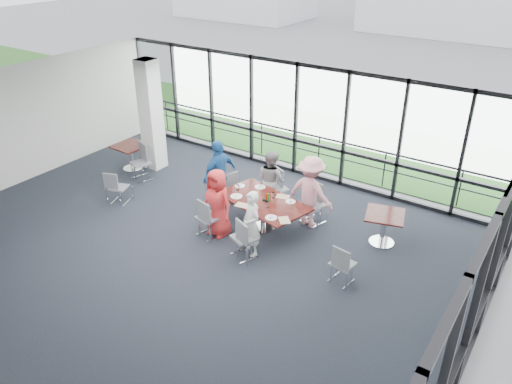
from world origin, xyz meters
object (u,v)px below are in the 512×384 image
Objects in this scene: chair_spare_lb at (141,163)px; chair_spare_r at (343,264)px; chair_main_nl at (208,218)px; chair_main_fr at (314,205)px; chair_main_fl at (278,189)px; diner_far_left at (271,180)px; diner_end at (219,174)px; diner_far_right at (311,192)px; chair_main_nr at (244,238)px; main_table at (263,204)px; side_table_right at (385,219)px; diner_near_right at (252,224)px; structural_column at (151,115)px; chair_main_end at (224,189)px; side_table_left at (130,149)px; diner_near_left at (218,203)px; chair_spare_la at (119,187)px.

chair_spare_lb reaches higher than chair_spare_r.
chair_main_nl is 1.00× the size of chair_main_fr.
chair_main_fr is 0.96× the size of chair_spare_lb.
chair_main_fl is at bearing 4.36° from chair_main_fr.
diner_end is (-1.11, -0.66, 0.12)m from diner_far_left.
diner_far_right is at bearing -155.04° from chair_spare_lb.
chair_main_fr is (0.55, 2.10, 0.00)m from chair_main_nr.
main_table is 1.25m from chair_main_fr.
diner_far_left is at bearing 89.86° from chair_main_nl.
side_table_right is at bearing -162.40° from diner_far_left.
diner_near_right reaches higher than chair_main_nr.
chair_main_nl is 3.28m from chair_spare_r.
structural_column reaches higher than chair_main_end.
main_table is at bearing 127.40° from chair_main_nr.
main_table is 1.58× the size of diner_near_right.
chair_main_end is at bearing 172.20° from diner_end.
main_table is at bearing 170.36° from chair_spare_r.
chair_main_nl is at bearing -117.10° from main_table.
chair_main_fl is at bearing -14.75° from diner_far_right.
diner_end is (3.53, -0.32, 0.26)m from side_table_left.
chair_main_end is at bearing -172.04° from side_table_right.
diner_near_right is at bearing -166.03° from chair_spare_r.
main_table is 1.31m from chair_main_nl.
diner_near_left is 2.33m from chair_main_fr.
diner_end is at bearing 31.80° from chair_main_fr.
diner_far_left is at bearing -3.93° from diner_far_right.
side_table_left is 1.02× the size of chair_main_fl.
chair_main_nr is 1.13× the size of chair_spare_la.
diner_near_right is (1.08, -0.22, -0.07)m from diner_near_left.
diner_far_left is 3.34m from chair_spare_r.
chair_spare_r is (3.89, -1.22, -0.01)m from chair_main_end.
structural_column reaches higher than chair_spare_la.
diner_near_right is at bearing 72.47° from chair_main_end.
diner_end reaches higher than diner_far_left.
chair_main_end is at bearing 11.27° from chair_spare_la.
diner_far_right is at bearing 1.54° from side_table_left.
side_table_right is at bearing -156.62° from chair_main_fl.
structural_column reaches higher than main_table.
diner_end reaches higher than chair_main_fr.
structural_column is 3.61× the size of chair_main_end.
diner_end is at bearing 130.58° from diner_near_left.
diner_far_right is 2.36m from chair_main_end.
structural_column is 7.21m from side_table_right.
diner_end is 2.03× the size of chair_main_end.
main_table is 2.75m from side_table_right.
side_table_right is at bearing 117.99° from chair_main_end.
chair_main_nl is (-0.13, -0.20, -0.33)m from diner_near_left.
side_table_right is at bearing 32.68° from diner_near_left.
diner_end is at bearing -5.10° from side_table_left.
chair_spare_lb is 1.16× the size of chair_spare_r.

